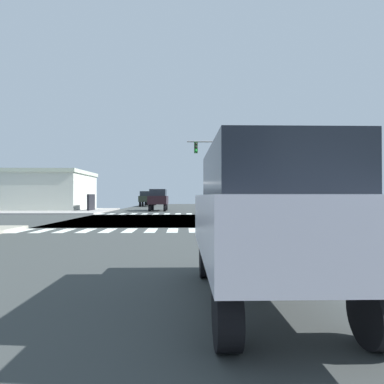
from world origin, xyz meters
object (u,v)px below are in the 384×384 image
(traffic_signal_mast, at_px, (233,157))
(suv_leading_2, at_px, (265,210))
(sedan_crossing_1, at_px, (151,199))
(sedan_queued_2, at_px, (327,202))
(bank_building, at_px, (28,191))
(suv_trailing_3, at_px, (158,198))
(street_lamp, at_px, (243,174))
(suv_nearside_1, at_px, (147,197))

(traffic_signal_mast, xyz_separation_m, suv_leading_2, (-3.28, -25.61, -3.79))
(sedan_crossing_1, bearing_deg, sedan_queued_2, 118.34)
(bank_building, xyz_separation_m, suv_trailing_3, (14.88, -1.83, -0.83))
(street_lamp, distance_m, suv_leading_2, 36.84)
(sedan_crossing_1, bearing_deg, suv_leading_2, 97.49)
(sedan_queued_2, xyz_separation_m, suv_trailing_3, (-14.17, 10.15, 0.28))
(sedan_crossing_1, height_order, suv_trailing_3, suv_trailing_3)
(bank_building, height_order, suv_leading_2, bank_building)
(street_lamp, relative_size, sedan_crossing_1, 1.65)
(street_lamp, distance_m, suv_trailing_3, 11.53)
(street_lamp, bearing_deg, bank_building, -173.47)
(traffic_signal_mast, relative_size, suv_leading_2, 1.53)
(suv_nearside_1, distance_m, suv_leading_2, 47.39)
(sedan_crossing_1, relative_size, sedan_queued_2, 1.00)
(sedan_crossing_1, distance_m, suv_leading_2, 53.67)
(suv_nearside_1, height_order, suv_trailing_3, same)
(traffic_signal_mast, height_order, sedan_queued_2, traffic_signal_mast)
(street_lamp, relative_size, suv_trailing_3, 1.54)
(bank_building, height_order, sedan_queued_2, bank_building)
(traffic_signal_mast, distance_m, suv_trailing_3, 10.12)
(bank_building, bearing_deg, sedan_queued_2, -22.41)
(bank_building, height_order, suv_nearside_1, bank_building)
(bank_building, xyz_separation_m, suv_leading_2, (18.88, -33.35, -0.83))
(suv_nearside_1, relative_size, suv_trailing_3, 1.00)
(traffic_signal_mast, xyz_separation_m, suv_nearside_1, (-10.28, 21.26, -3.79))
(bank_building, relative_size, suv_leading_2, 3.23)
(traffic_signal_mast, distance_m, sedan_queued_2, 9.05)
(bank_building, distance_m, suv_trailing_3, 15.02)
(bank_building, distance_m, sedan_crossing_1, 23.16)
(sedan_crossing_1, bearing_deg, bank_building, 59.10)
(street_lamp, relative_size, suv_leading_2, 1.54)
(street_lamp, xyz_separation_m, suv_trailing_3, (-10.12, -4.69, -2.91))
(street_lamp, bearing_deg, sedan_crossing_1, 127.67)
(street_lamp, height_order, suv_nearside_1, street_lamp)
(traffic_signal_mast, bearing_deg, suv_trailing_3, 140.88)
(traffic_signal_mast, bearing_deg, sedan_crossing_1, 110.43)
(sedan_crossing_1, bearing_deg, suv_trailing_3, 97.88)
(sedan_queued_2, bearing_deg, street_lamp, -164.75)
(traffic_signal_mast, bearing_deg, suv_nearside_1, 115.80)
(bank_building, height_order, sedan_crossing_1, bank_building)
(street_lamp, relative_size, suv_nearside_1, 1.54)
(sedan_crossing_1, xyz_separation_m, suv_trailing_3, (3.00, -21.68, 0.28))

